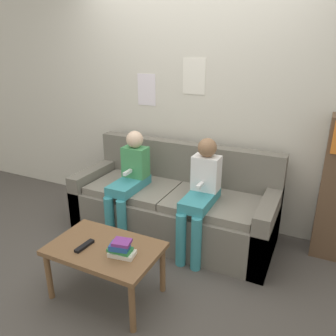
{
  "coord_description": "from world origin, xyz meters",
  "views": [
    {
      "loc": [
        1.23,
        -2.16,
        1.79
      ],
      "look_at": [
        0.0,
        0.37,
        0.75
      ],
      "focal_mm": 35.0,
      "sensor_mm": 36.0,
      "label": 1
    }
  ],
  "objects_px": {
    "person_left": "(129,179)",
    "person_right": "(201,193)",
    "tv_remote": "(84,246)",
    "couch": "(174,206)",
    "coffee_table": "(105,253)"
  },
  "relations": [
    {
      "from": "coffee_table",
      "to": "person_right",
      "type": "relative_size",
      "value": 0.76
    },
    {
      "from": "coffee_table",
      "to": "tv_remote",
      "type": "xyz_separation_m",
      "value": [
        -0.13,
        -0.07,
        0.06
      ]
    },
    {
      "from": "person_left",
      "to": "person_right",
      "type": "distance_m",
      "value": 0.74
    },
    {
      "from": "person_right",
      "to": "tv_remote",
      "type": "relative_size",
      "value": 6.14
    },
    {
      "from": "person_right",
      "to": "tv_remote",
      "type": "height_order",
      "value": "person_right"
    },
    {
      "from": "tv_remote",
      "to": "person_right",
      "type": "bearing_deg",
      "value": 62.57
    },
    {
      "from": "coffee_table",
      "to": "tv_remote",
      "type": "relative_size",
      "value": 4.68
    },
    {
      "from": "couch",
      "to": "person_left",
      "type": "bearing_deg",
      "value": -152.96
    },
    {
      "from": "coffee_table",
      "to": "person_left",
      "type": "bearing_deg",
      "value": 110.44
    },
    {
      "from": "couch",
      "to": "tv_remote",
      "type": "relative_size",
      "value": 11.44
    },
    {
      "from": "coffee_table",
      "to": "couch",
      "type": "bearing_deg",
      "value": 85.69
    },
    {
      "from": "couch",
      "to": "person_left",
      "type": "xyz_separation_m",
      "value": [
        -0.39,
        -0.2,
        0.29
      ]
    },
    {
      "from": "couch",
      "to": "person_left",
      "type": "height_order",
      "value": "person_left"
    },
    {
      "from": "person_left",
      "to": "tv_remote",
      "type": "xyz_separation_m",
      "value": [
        0.19,
        -0.91,
        -0.15
      ]
    },
    {
      "from": "person_left",
      "to": "person_right",
      "type": "relative_size",
      "value": 0.99
    }
  ]
}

